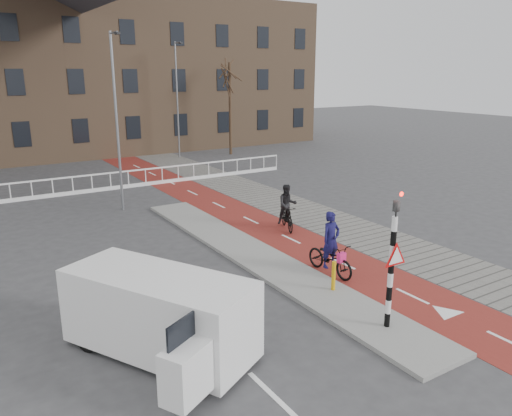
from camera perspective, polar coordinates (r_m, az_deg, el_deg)
ground at (r=15.02m, az=10.69°, el=-9.81°), size 120.00×120.00×0.00m
bike_lane at (r=23.52m, az=-3.15°, el=-0.21°), size 2.50×60.00×0.01m
sidewalk at (r=24.94m, az=2.49°, el=0.71°), size 3.00×60.00×0.01m
curb_island at (r=17.52m, az=0.10°, el=-5.56°), size 1.80×16.00×0.12m
traffic_signal at (r=12.56m, az=15.35°, el=-5.40°), size 0.80×0.80×3.68m
bollard at (r=14.85m, az=8.85°, el=-7.66°), size 0.12×0.12×0.88m
cyclist_near at (r=16.16m, az=8.50°, el=-5.15°), size 0.78×2.03×2.07m
cyclist_far at (r=20.41m, az=3.58°, el=-0.36°), size 1.09×1.81×1.89m
van at (r=11.81m, az=-11.00°, el=-11.68°), size 3.72×4.79×1.92m
railing at (r=27.87m, az=-22.18°, el=1.78°), size 28.00×0.10×0.99m
townhouse_row at (r=42.36m, az=-24.36°, el=16.13°), size 46.00×10.00×15.90m
tree_right at (r=38.99m, az=-2.96°, el=11.20°), size 0.22×0.22×6.93m
streetlight_near at (r=23.63m, az=-15.61°, el=9.18°), size 0.12×0.12×7.98m
streetlight_right at (r=37.96m, az=-8.99°, el=11.98°), size 0.12×0.12×8.34m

